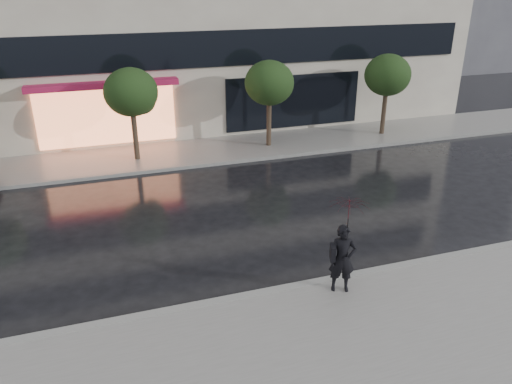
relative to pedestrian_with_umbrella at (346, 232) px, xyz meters
name	(u,v)px	position (x,y,z in m)	size (l,w,h in m)	color
ground	(288,268)	(-0.83, 1.51, -1.75)	(120.00, 120.00, 0.00)	black
sidewalk_near	(344,342)	(-0.83, -1.74, -1.69)	(60.00, 4.50, 0.12)	slate
sidewalk_far	(204,151)	(-0.83, 11.76, -1.69)	(60.00, 3.50, 0.12)	slate
curb_near	(303,286)	(-0.83, 0.51, -1.68)	(60.00, 0.25, 0.14)	gray
curb_far	(214,164)	(-0.83, 10.01, -1.68)	(60.00, 0.25, 0.14)	gray
tree_mid_west	(133,94)	(-3.77, 11.54, 1.17)	(2.20, 2.20, 3.99)	#33261C
tree_mid_east	(270,84)	(2.23, 11.54, 1.17)	(2.20, 2.20, 3.99)	#33261C
tree_far_east	(388,76)	(8.23, 11.54, 1.17)	(2.20, 2.20, 3.99)	#33261C
pedestrian_with_umbrella	(346,232)	(0.00, 0.00, 0.00)	(1.26, 1.28, 2.50)	black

